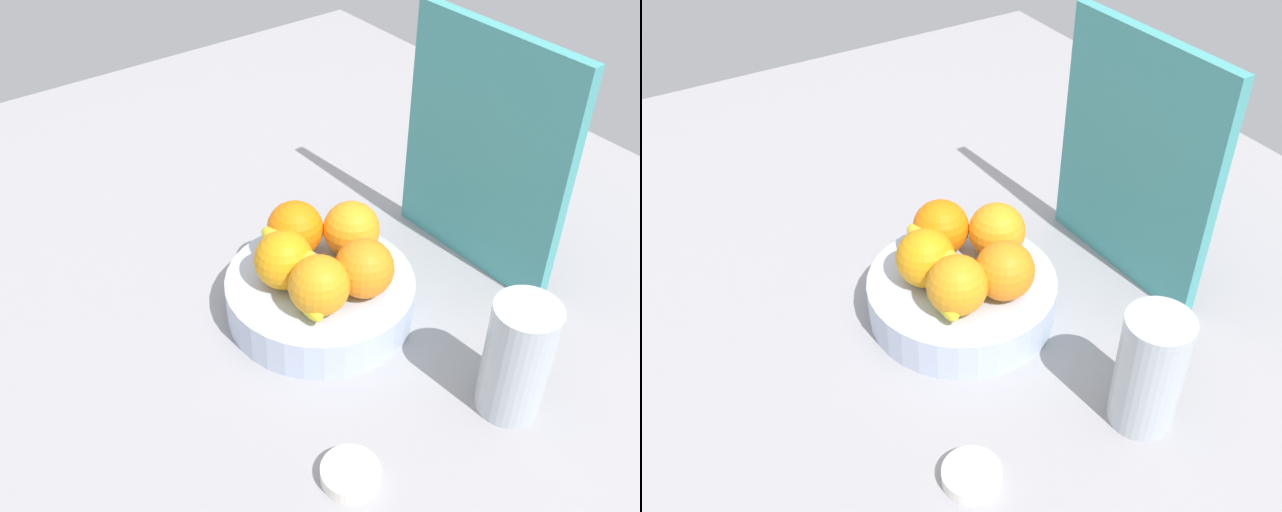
{
  "view_description": "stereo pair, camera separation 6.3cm",
  "coord_description": "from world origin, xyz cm",
  "views": [
    {
      "loc": [
        60.3,
        -46.79,
        71.12
      ],
      "look_at": [
        -0.56,
        -2.17,
        9.91
      ],
      "focal_mm": 41.32,
      "sensor_mm": 36.0,
      "label": 1
    },
    {
      "loc": [
        63.82,
        -41.53,
        71.12
      ],
      "look_at": [
        -0.56,
        -2.17,
        9.91
      ],
      "focal_mm": 41.32,
      "sensor_mm": 36.0,
      "label": 2
    }
  ],
  "objects": [
    {
      "name": "fruit_bowl",
      "position": [
        -0.56,
        -2.17,
        2.96
      ],
      "size": [
        25.92,
        25.92,
        5.91
      ],
      "primitive_type": "cylinder",
      "color": "silver",
      "rests_on": "ground_plane"
    },
    {
      "name": "orange_front_right",
      "position": [
        -7.46,
        -1.39,
        9.89
      ],
      "size": [
        7.95,
        7.95,
        7.95
      ],
      "primitive_type": "sphere",
      "color": "orange",
      "rests_on": "fruit_bowl"
    },
    {
      "name": "orange_back_right",
      "position": [
        4.83,
        0.96,
        9.89
      ],
      "size": [
        7.95,
        7.95,
        7.95
      ],
      "primitive_type": "sphere",
      "color": "orange",
      "rests_on": "fruit_bowl"
    },
    {
      "name": "orange_center",
      "position": [
        -2.73,
        -6.48,
        9.89
      ],
      "size": [
        7.95,
        7.95,
        7.95
      ],
      "primitive_type": "sphere",
      "color": "orange",
      "rests_on": "fruit_bowl"
    },
    {
      "name": "banana_bunch",
      "position": [
        -0.9,
        -5.38,
        9.01
      ],
      "size": [
        17.99,
        8.8,
        6.2
      ],
      "color": "yellow",
      "rests_on": "fruit_bowl"
    },
    {
      "name": "orange_front_left",
      "position": [
        -2.77,
        4.83,
        9.89
      ],
      "size": [
        7.95,
        7.95,
        7.95
      ],
      "primitive_type": "sphere",
      "color": "orange",
      "rests_on": "fruit_bowl"
    },
    {
      "name": "orange_back_left",
      "position": [
        4.1,
        -5.73,
        9.89
      ],
      "size": [
        7.95,
        7.95,
        7.95
      ],
      "primitive_type": "sphere",
      "color": "orange",
      "rests_on": "fruit_bowl"
    },
    {
      "name": "thermos_tumbler",
      "position": [
        26.38,
        6.51,
        7.98
      ],
      "size": [
        7.92,
        7.92,
        15.97
      ],
      "primitive_type": "cylinder",
      "color": "#AEB8BF",
      "rests_on": "ground_plane"
    },
    {
      "name": "ground_plane",
      "position": [
        0.0,
        0.0,
        -1.5
      ],
      "size": [
        180.0,
        140.0,
        3.0
      ],
      "primitive_type": "cube",
      "color": "gray"
    },
    {
      "name": "jar_lid",
      "position": [
        23.46,
        -15.59,
        0.87
      ],
      "size": [
        6.8,
        6.8,
        1.74
      ],
      "primitive_type": "cylinder",
      "color": "silver",
      "rests_on": "ground_plane"
    },
    {
      "name": "cutting_board",
      "position": [
        2.83,
        23.45,
        18.0
      ],
      "size": [
        28.04,
        2.52,
        36.0
      ],
      "primitive_type": "cube",
      "rotation": [
        0.0,
        0.0,
        0.03
      ],
      "color": "teal",
      "rests_on": "ground_plane"
    }
  ]
}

